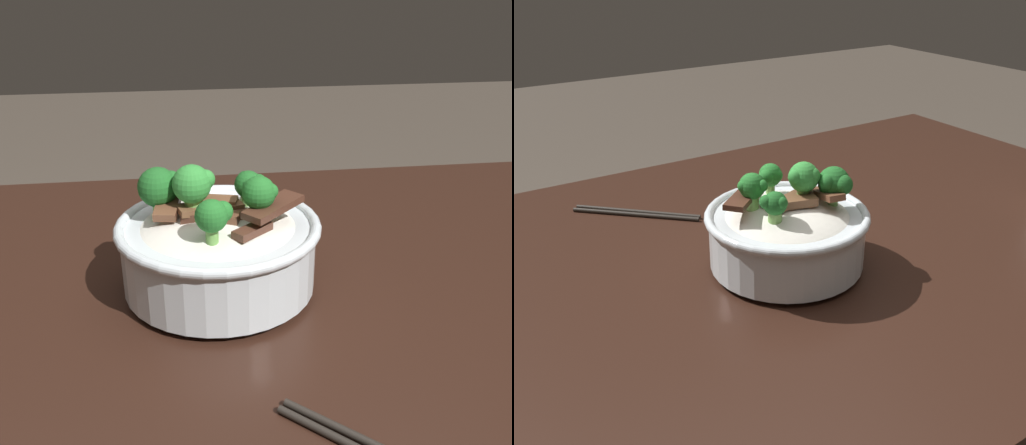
# 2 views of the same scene
# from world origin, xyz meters

# --- Properties ---
(dining_table) EXTENTS (1.42, 0.88, 0.78)m
(dining_table) POSITION_xyz_m (0.00, 0.00, 0.66)
(dining_table) COLOR black
(dining_table) RESTS_ON ground
(rice_bowl) EXTENTS (0.23, 0.23, 0.15)m
(rice_bowl) POSITION_xyz_m (0.04, 0.05, 0.84)
(rice_bowl) COLOR silver
(rice_bowl) RESTS_ON dining_table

